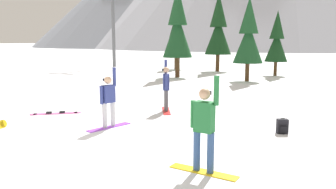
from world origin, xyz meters
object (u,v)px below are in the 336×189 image
snowboarder_background (166,87)px  backpack_black (282,126)px  snowboarder_midground (108,100)px  ski_lift_tower (113,14)px  loose_snowboard_near_left (56,113)px  pine_tree_short (277,41)px  pine_tree_slender (248,36)px  pine_tree_young (178,27)px  pine_tree_leaning (218,29)px  pine_tree_twin (176,39)px  snowboarder_foreground (204,127)px

snowboarder_background → backpack_black: size_ratio=4.32×
snowboarder_midground → ski_lift_tower: (-14.56, 22.50, 4.82)m
loose_snowboard_near_left → ski_lift_tower: ski_lift_tower is taller
snowboarder_midground → snowboarder_background: 3.19m
pine_tree_short → ski_lift_tower: (-17.40, 2.93, 2.88)m
snowboarder_midground → pine_tree_slender: size_ratio=0.33×
pine_tree_young → pine_tree_leaning: bearing=78.1°
pine_tree_twin → ski_lift_tower: ski_lift_tower is taller
snowboarder_background → pine_tree_leaning: bearing=99.8°
pine_tree_short → ski_lift_tower: size_ratio=0.51×
loose_snowboard_near_left → pine_tree_twin: bearing=100.6°
pine_tree_twin → pine_tree_short: bearing=-14.4°
snowboarder_foreground → pine_tree_short: size_ratio=0.40×
loose_snowboard_near_left → pine_tree_slender: (4.58, 13.86, 3.13)m
snowboarder_midground → pine_tree_slender: (1.51, 14.76, 2.25)m
pine_tree_short → pine_tree_young: (-6.77, -4.44, 0.98)m
snowboarder_foreground → pine_tree_leaning: (-6.56, 23.91, 2.90)m
pine_tree_leaning → ski_lift_tower: bearing=175.5°
pine_tree_short → ski_lift_tower: ski_lift_tower is taller
backpack_black → pine_tree_leaning: (-7.77, 20.00, 3.68)m
pine_tree_twin → loose_snowboard_near_left: bearing=-79.4°
pine_tree_slender → pine_tree_young: pine_tree_young is taller
pine_tree_twin → pine_tree_young: (3.09, -6.97, 0.82)m
pine_tree_slender → pine_tree_leaning: 7.97m
snowboarder_foreground → ski_lift_tower: size_ratio=0.20×
snowboarder_midground → pine_tree_slender: bearing=84.2°
snowboarder_foreground → pine_tree_leaning: bearing=105.3°
backpack_black → pine_tree_short: pine_tree_short is taller
snowboarder_background → pine_tree_short: size_ratio=0.39×
snowboarder_foreground → backpack_black: 4.17m
backpack_black → pine_tree_slender: pine_tree_slender is taller
snowboarder_midground → pine_tree_twin: (-7.03, 22.10, 2.09)m
snowboarder_midground → pine_tree_young: (-3.93, 15.13, 2.91)m
snowboarder_midground → backpack_black: (5.19, 1.57, -0.69)m
snowboarder_foreground → pine_tree_leaning: size_ratio=0.29×
pine_tree_short → snowboarder_foreground: bearing=-87.0°
snowboarder_midground → pine_tree_leaning: bearing=96.8°
pine_tree_short → snowboarder_midground: bearing=-98.2°
pine_tree_slender → pine_tree_twin: pine_tree_slender is taller
snowboarder_foreground → snowboarder_midground: bearing=149.5°
snowboarder_foreground → snowboarder_background: bearing=121.7°
pine_tree_leaning → pine_tree_slender: bearing=-59.0°
backpack_black → ski_lift_tower: (-19.75, 20.93, 5.50)m
snowboarder_foreground → backpack_black: snowboarder_foreground is taller
pine_tree_twin → pine_tree_leaning: size_ratio=0.77×
snowboarder_background → pine_tree_young: (-4.53, 11.99, 2.85)m
pine_tree_slender → pine_tree_twin: bearing=139.3°
pine_tree_slender → ski_lift_tower: bearing=154.3°
backpack_black → pine_tree_twin: (-12.22, 20.53, 2.78)m
pine_tree_slender → pine_tree_leaning: bearing=121.0°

